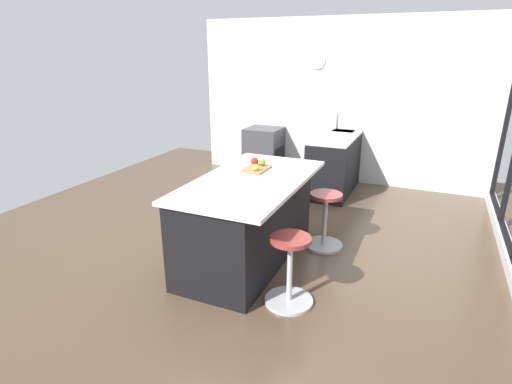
% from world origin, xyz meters
% --- Properties ---
extents(ground_plane, '(7.74, 7.74, 0.00)m').
position_xyz_m(ground_plane, '(0.00, 0.00, 0.00)').
color(ground_plane, brown).
extents(interior_partition_left, '(0.15, 4.90, 2.68)m').
position_xyz_m(interior_partition_left, '(-2.98, -0.00, 1.34)').
color(interior_partition_left, silver).
rests_on(interior_partition_left, ground_plane).
extents(sink_cabinet, '(2.02, 0.60, 1.18)m').
position_xyz_m(sink_cabinet, '(-2.63, 0.16, 0.46)').
color(sink_cabinet, black).
rests_on(sink_cabinet, ground_plane).
extents(oven_range, '(0.60, 0.61, 0.87)m').
position_xyz_m(oven_range, '(-2.63, -1.20, 0.43)').
color(oven_range, '#38383D').
rests_on(oven_range, ground_plane).
extents(kitchen_island, '(1.93, 1.03, 0.92)m').
position_xyz_m(kitchen_island, '(0.29, -0.17, 0.47)').
color(kitchen_island, black).
rests_on(kitchen_island, ground_plane).
extents(stool_by_window, '(0.44, 0.44, 0.65)m').
position_xyz_m(stool_by_window, '(-0.31, 0.53, 0.31)').
color(stool_by_window, '#B7B7BC').
rests_on(stool_by_window, ground_plane).
extents(stool_middle, '(0.44, 0.44, 0.65)m').
position_xyz_m(stool_middle, '(0.90, 0.53, 0.31)').
color(stool_middle, '#B7B7BC').
rests_on(stool_middle, ground_plane).
extents(cutting_board, '(0.36, 0.24, 0.02)m').
position_xyz_m(cutting_board, '(-0.02, -0.21, 0.93)').
color(cutting_board, olive).
rests_on(cutting_board, kitchen_island).
extents(apple_yellow, '(0.07, 0.07, 0.07)m').
position_xyz_m(apple_yellow, '(0.07, -0.17, 0.98)').
color(apple_yellow, gold).
rests_on(apple_yellow, cutting_board).
extents(apple_red, '(0.09, 0.09, 0.09)m').
position_xyz_m(apple_red, '(-0.14, -0.28, 0.98)').
color(apple_red, red).
rests_on(apple_red, cutting_board).
extents(apple_green, '(0.08, 0.08, 0.08)m').
position_xyz_m(apple_green, '(-0.14, -0.18, 0.98)').
color(apple_green, '#609E2D').
rests_on(apple_green, cutting_board).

